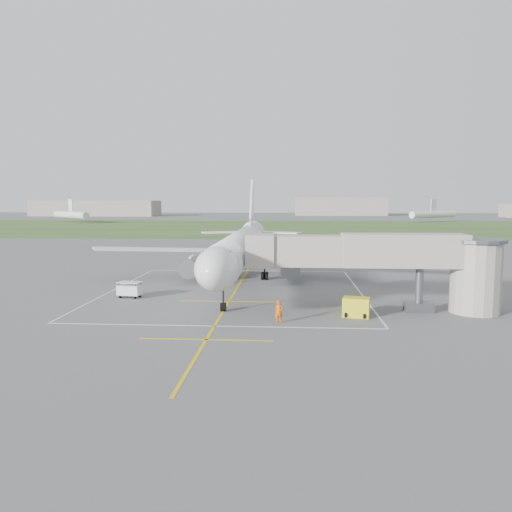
# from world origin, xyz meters

# --- Properties ---
(ground) EXTENTS (700.00, 700.00, 0.00)m
(ground) POSITION_xyz_m (0.00, 0.00, 0.00)
(ground) COLOR #5C5C5F
(ground) RESTS_ON ground
(grass_strip) EXTENTS (700.00, 120.00, 0.02)m
(grass_strip) POSITION_xyz_m (0.00, 130.00, 0.01)
(grass_strip) COLOR #324F22
(grass_strip) RESTS_ON ground
(apron_markings) EXTENTS (28.20, 60.00, 0.01)m
(apron_markings) POSITION_xyz_m (0.00, -5.82, 0.01)
(apron_markings) COLOR #DEBA0D
(apron_markings) RESTS_ON ground
(airliner) EXTENTS (38.93, 46.75, 13.52)m
(airliner) POSITION_xyz_m (-0.00, 0.75, 4.39)
(airliner) COLOR white
(airliner) RESTS_ON ground
(jet_bridge) EXTENTS (23.40, 5.00, 7.20)m
(jet_bridge) POSITION_xyz_m (15.72, -13.50, 4.74)
(jet_bridge) COLOR #9E998F
(jet_bridge) RESTS_ON ground
(gpu_unit) EXTENTS (2.56, 2.03, 1.72)m
(gpu_unit) POSITION_xyz_m (11.99, -15.88, 0.85)
(gpu_unit) COLOR yellow
(gpu_unit) RESTS_ON ground
(baggage_cart) EXTENTS (2.61, 1.82, 1.67)m
(baggage_cart) POSITION_xyz_m (-10.73, -8.60, 0.86)
(baggage_cart) COLOR silver
(baggage_cart) RESTS_ON ground
(ramp_worker_nose) EXTENTS (0.71, 0.49, 1.90)m
(ramp_worker_nose) POSITION_xyz_m (5.24, -18.57, 0.95)
(ramp_worker_nose) COLOR #F36407
(ramp_worker_nose) RESTS_ON ground
(ramp_worker_wing) EXTENTS (0.95, 1.02, 1.67)m
(ramp_worker_wing) POSITION_xyz_m (-3.56, -0.83, 0.83)
(ramp_worker_wing) COLOR #F75C07
(ramp_worker_wing) RESTS_ON ground
(distant_hangars) EXTENTS (345.00, 49.00, 12.00)m
(distant_hangars) POSITION_xyz_m (-16.15, 265.19, 5.17)
(distant_hangars) COLOR gray
(distant_hangars) RESTS_ON ground
(distant_aircraft) EXTENTS (195.05, 41.93, 8.85)m
(distant_aircraft) POSITION_xyz_m (-10.04, 173.64, 3.59)
(distant_aircraft) COLOR white
(distant_aircraft) RESTS_ON ground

